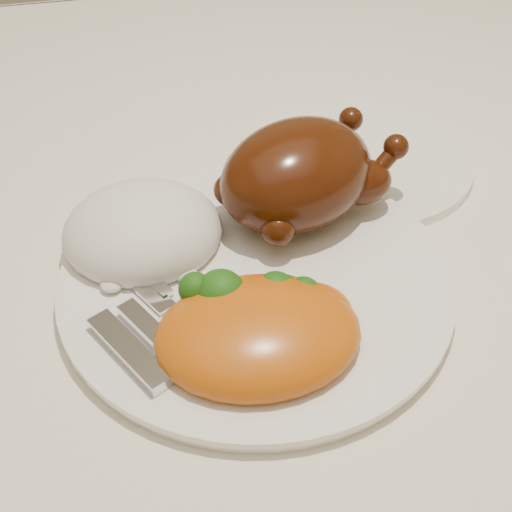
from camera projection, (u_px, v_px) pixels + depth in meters
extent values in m
cube|color=brown|center=(87.00, 254.00, 0.64)|extent=(1.60, 0.90, 0.04)
cube|color=white|center=(83.00, 234.00, 0.62)|extent=(1.72, 1.02, 0.01)
cube|color=white|center=(79.00, 60.00, 1.05)|extent=(1.72, 0.01, 0.18)
cylinder|color=white|center=(256.00, 281.00, 0.56)|extent=(0.39, 0.39, 0.01)
cylinder|color=white|center=(361.00, 159.00, 0.69)|extent=(0.26, 0.26, 0.01)
ellipsoid|color=#3F1706|center=(297.00, 175.00, 0.58)|extent=(0.17, 0.15, 0.09)
ellipsoid|color=#3F1706|center=(287.00, 160.00, 0.57)|extent=(0.08, 0.07, 0.04)
ellipsoid|color=#3F1706|center=(361.00, 182.00, 0.60)|extent=(0.05, 0.04, 0.04)
sphere|color=#3F1706|center=(396.00, 147.00, 0.60)|extent=(0.02, 0.02, 0.02)
ellipsoid|color=#3F1706|center=(317.00, 152.00, 0.63)|extent=(0.05, 0.04, 0.04)
sphere|color=#3F1706|center=(351.00, 119.00, 0.63)|extent=(0.02, 0.02, 0.02)
sphere|color=#3F1706|center=(278.00, 229.00, 0.55)|extent=(0.03, 0.03, 0.03)
sphere|color=#3F1706|center=(230.00, 190.00, 0.59)|extent=(0.03, 0.03, 0.03)
ellipsoid|color=white|center=(143.00, 232.00, 0.57)|extent=(0.13, 0.12, 0.07)
ellipsoid|color=#D65C0D|center=(258.00, 335.00, 0.50)|extent=(0.15, 0.12, 0.05)
ellipsoid|color=#D65C0D|center=(307.00, 315.00, 0.51)|extent=(0.07, 0.06, 0.03)
ellipsoid|color=#18400A|center=(199.00, 335.00, 0.49)|extent=(0.03, 0.03, 0.02)
ellipsoid|color=#18400A|center=(222.00, 313.00, 0.51)|extent=(0.03, 0.03, 0.02)
ellipsoid|color=#18400A|center=(284.00, 294.00, 0.52)|extent=(0.03, 0.03, 0.03)
ellipsoid|color=#18400A|center=(303.00, 297.00, 0.52)|extent=(0.03, 0.03, 0.03)
ellipsoid|color=#18400A|center=(195.00, 289.00, 0.51)|extent=(0.02, 0.02, 0.03)
ellipsoid|color=#18400A|center=(276.00, 293.00, 0.52)|extent=(0.03, 0.03, 0.03)
ellipsoid|color=#18400A|center=(221.00, 295.00, 0.51)|extent=(0.04, 0.04, 0.04)
cube|color=silver|center=(119.00, 264.00, 0.56)|extent=(0.08, 0.12, 0.00)
cube|color=silver|center=(129.00, 351.00, 0.49)|extent=(0.05, 0.08, 0.01)
cube|color=silver|center=(160.00, 340.00, 0.50)|extent=(0.05, 0.08, 0.01)
cube|color=silver|center=(147.00, 259.00, 0.56)|extent=(0.06, 0.09, 0.00)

